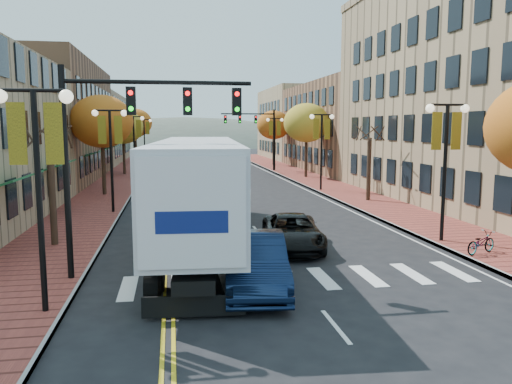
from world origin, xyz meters
name	(u,v)px	position (x,y,z in m)	size (l,w,h in m)	color
ground	(314,300)	(0.00, 0.00, 0.00)	(200.00, 200.00, 0.00)	black
sidewalk_left	(117,183)	(-9.00, 32.50, 0.07)	(4.00, 85.00, 0.15)	brown
sidewalk_right	(310,179)	(9.00, 32.50, 0.07)	(4.00, 85.00, 0.15)	brown
building_left_mid	(30,122)	(-17.00, 36.00, 5.50)	(12.00, 24.00, 11.00)	brown
building_left_far	(79,129)	(-17.00, 61.00, 4.75)	(12.00, 26.00, 9.50)	#9E8966
building_right_mid	(367,127)	(18.50, 42.00, 5.00)	(15.00, 24.00, 10.00)	brown
building_right_far	(314,124)	(18.50, 64.00, 5.50)	(15.00, 20.00, 11.00)	#9E8966
tree_left_a	(52,195)	(-9.00, 8.00, 2.25)	(0.28, 0.28, 4.20)	#382619
tree_left_b	(102,122)	(-9.00, 24.00, 5.45)	(4.48, 4.48, 7.21)	#382619
tree_left_c	(123,127)	(-9.00, 40.00, 5.05)	(4.16, 4.16, 6.69)	#382619
tree_left_d	(135,123)	(-9.00, 58.00, 5.60)	(4.61, 4.61, 7.42)	#382619
tree_right_b	(369,169)	(9.00, 18.00, 2.25)	(0.28, 0.28, 4.20)	#382619
tree_right_c	(306,123)	(9.00, 34.00, 5.45)	(4.48, 4.48, 7.21)	#382619
tree_right_d	(274,125)	(9.00, 50.00, 5.29)	(4.35, 4.35, 7.00)	#382619
lamp_left_a	(37,157)	(-7.50, 0.00, 4.29)	(1.96, 0.36, 6.05)	black
lamp_left_b	(111,140)	(-7.50, 16.00, 4.29)	(1.96, 0.36, 6.05)	black
lamp_left_c	(134,135)	(-7.50, 34.00, 4.29)	(1.96, 0.36, 6.05)	black
lamp_left_d	(144,133)	(-7.50, 52.00, 4.29)	(1.96, 0.36, 6.05)	black
lamp_right_a	(446,145)	(7.50, 6.00, 4.29)	(1.96, 0.36, 6.05)	black
lamp_right_b	(322,137)	(7.50, 24.00, 4.29)	(1.96, 0.36, 6.05)	black
lamp_right_c	(275,134)	(7.50, 42.00, 4.29)	(1.96, 0.36, 6.05)	black
traffic_mast_near	(126,132)	(-5.48, 3.00, 4.92)	(6.10, 0.35, 7.00)	black
traffic_mast_far	(257,128)	(5.48, 42.00, 4.92)	(6.10, 0.34, 7.00)	black
semi_truck	(199,184)	(-2.95, 7.47, 2.65)	(4.17, 18.29, 4.53)	black
navy_sedan	(255,262)	(-1.55, 1.29, 0.87)	(1.84, 5.28, 1.74)	#0D1A35
black_suv	(292,232)	(0.86, 6.23, 0.71)	(2.34, 5.09, 1.41)	black
car_far_white	(198,160)	(-0.72, 51.25, 0.82)	(1.93, 4.79, 1.63)	silver
car_far_silver	(212,156)	(2.01, 63.30, 0.62)	(1.72, 4.24, 1.23)	#B9B9C1
car_far_oncoming	(209,153)	(2.23, 72.62, 0.65)	(1.38, 3.95, 1.30)	#94939A
bicycle	(481,243)	(7.80, 3.63, 0.58)	(0.57, 1.65, 0.86)	gray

